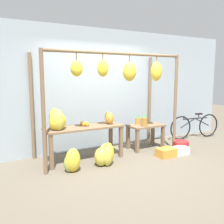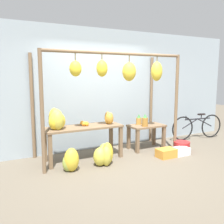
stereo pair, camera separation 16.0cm
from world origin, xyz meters
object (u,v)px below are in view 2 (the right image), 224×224
at_px(banana_pile_ground_right, 104,155).
at_px(fruit_crate_purple, 180,151).
at_px(banana_pile_ground_left, 71,160).
at_px(parked_bicycle, 197,127).
at_px(papaya_pile, 109,118).
at_px(blue_bucket, 182,146).
at_px(banana_pile_on_table, 56,120).
at_px(fruit_crate_white, 166,153).
at_px(orange_pile, 84,124).
at_px(pineapple_cluster, 142,121).

relative_size(banana_pile_ground_right, fruit_crate_purple, 1.39).
height_order(banana_pile_ground_left, parked_bicycle, parked_bicycle).
bearing_deg(papaya_pile, banana_pile_ground_right, -125.38).
bearing_deg(blue_bucket, parked_bicycle, 29.60).
xyz_separation_m(banana_pile_on_table, fruit_crate_white, (2.17, -0.66, -0.79)).
xyz_separation_m(orange_pile, banana_pile_ground_right, (0.20, -0.54, -0.55)).
bearing_deg(papaya_pile, orange_pile, 173.14).
relative_size(pineapple_cluster, blue_bucket, 1.06).
xyz_separation_m(blue_bucket, parked_bicycle, (1.16, 0.66, 0.23)).
bearing_deg(blue_bucket, fruit_crate_purple, -137.42).
bearing_deg(banana_pile_ground_right, banana_pile_on_table, 149.95).
bearing_deg(parked_bicycle, pineapple_cluster, -175.92).
distance_m(orange_pile, fruit_crate_purple, 2.19).
xyz_separation_m(parked_bicycle, fruit_crate_purple, (-1.38, -0.87, -0.26)).
bearing_deg(fruit_crate_purple, parked_bicycle, 32.04).
height_order(banana_pile_ground_right, blue_bucket, banana_pile_ground_right).
xyz_separation_m(blue_bucket, fruit_crate_purple, (-0.23, -0.21, -0.03)).
xyz_separation_m(banana_pile_ground_right, fruit_crate_white, (1.38, -0.20, -0.11)).
bearing_deg(banana_pile_on_table, banana_pile_ground_left, -74.71).
height_order(pineapple_cluster, parked_bicycle, pineapple_cluster).
xyz_separation_m(orange_pile, fruit_crate_purple, (1.95, -0.75, -0.66)).
relative_size(banana_pile_ground_left, blue_bucket, 1.18).
xyz_separation_m(banana_pile_ground_left, fruit_crate_purple, (2.42, -0.23, -0.11)).
bearing_deg(fruit_crate_white, banana_pile_ground_right, 171.82).
height_order(banana_pile_on_table, banana_pile_ground_left, banana_pile_on_table).
height_order(banana_pile_on_table, orange_pile, banana_pile_on_table).
bearing_deg(fruit_crate_white, pineapple_cluster, 102.04).
distance_m(banana_pile_ground_right, papaya_pile, 0.85).
relative_size(orange_pile, pineapple_cluster, 0.57).
height_order(fruit_crate_white, fruit_crate_purple, fruit_crate_white).
distance_m(banana_pile_on_table, orange_pile, 0.62).
xyz_separation_m(papaya_pile, fruit_crate_purple, (1.41, -0.69, -0.74)).
xyz_separation_m(banana_pile_on_table, pineapple_cluster, (2.02, 0.05, -0.19)).
bearing_deg(banana_pile_ground_left, banana_pile_on_table, 105.29).
bearing_deg(orange_pile, pineapple_cluster, -0.99).
distance_m(banana_pile_on_table, papaya_pile, 1.13).
distance_m(parked_bicycle, papaya_pile, 2.85).
distance_m(parked_bicycle, fruit_crate_purple, 1.65).
height_order(orange_pile, papaya_pile, papaya_pile).
bearing_deg(fruit_crate_purple, banana_pile_ground_left, 174.68).
xyz_separation_m(pineapple_cluster, fruit_crate_purple, (0.52, -0.73, -0.61)).
height_order(banana_pile_ground_left, fruit_crate_purple, banana_pile_ground_left).
relative_size(banana_pile_ground_left, fruit_crate_purple, 1.18).
bearing_deg(fruit_crate_white, banana_pile_ground_left, 174.32).
bearing_deg(fruit_crate_white, banana_pile_on_table, 163.16).
height_order(pineapple_cluster, papaya_pile, papaya_pile).
bearing_deg(blue_bucket, banana_pile_ground_left, 179.64).
bearing_deg(parked_bicycle, banana_pile_ground_right, -168.34).
distance_m(banana_pile_on_table, banana_pile_ground_right, 1.14).
bearing_deg(banana_pile_ground_right, banana_pile_ground_left, 179.52).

